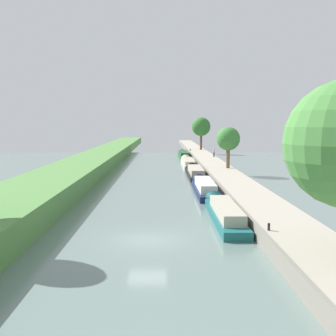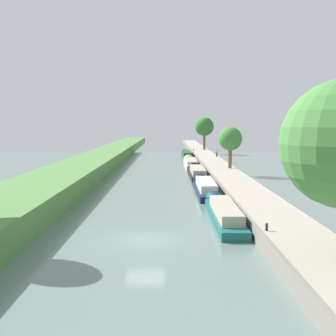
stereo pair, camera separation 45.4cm
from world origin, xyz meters
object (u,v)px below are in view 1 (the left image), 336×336
object	(u,v)px
person_walking	(214,152)
mooring_bollard_far	(190,150)
narrowboat_cream	(188,162)
narrowboat_green	(184,155)
narrowboat_teal	(224,212)
narrowboat_black	(195,172)
narrowboat_navy	(204,187)
mooring_bollard_near	(269,227)

from	to	relation	value
person_walking	mooring_bollard_far	world-z (taller)	person_walking
narrowboat_cream	narrowboat_green	world-z (taller)	narrowboat_green
person_walking	mooring_bollard_far	size ratio (longest dim) A/B	3.69
narrowboat_teal	narrowboat_black	size ratio (longest dim) A/B	0.97
narrowboat_teal	narrowboat_navy	distance (m)	12.63
narrowboat_black	person_walking	world-z (taller)	person_walking
person_walking	narrowboat_navy	bearing A→B (deg)	-98.70
narrowboat_cream	person_walking	xyz separation A→B (m)	(5.35, 5.70, 1.41)
narrowboat_navy	narrowboat_cream	xyz separation A→B (m)	(0.03, 29.46, -0.10)
narrowboat_navy	narrowboat_black	distance (m)	14.08
narrowboat_green	mooring_bollard_near	size ratio (longest dim) A/B	35.16
person_walking	mooring_bollard_near	distance (m)	55.30
narrowboat_cream	mooring_bollard_far	xyz separation A→B (m)	(1.97, 23.52, 0.76)
narrowboat_cream	mooring_bollard_near	xyz separation A→B (m)	(1.97, -49.50, 0.76)
narrowboat_cream	person_walking	bearing A→B (deg)	46.80
mooring_bollard_near	narrowboat_navy	bearing A→B (deg)	95.69
person_walking	narrowboat_green	bearing A→B (deg)	116.91
narrowboat_cream	person_walking	size ratio (longest dim) A/B	9.44
narrowboat_navy	narrowboat_black	bearing A→B (deg)	89.60
narrowboat_black	mooring_bollard_near	distance (m)	34.18
narrowboat_green	person_walking	distance (m)	11.89
narrowboat_navy	narrowboat_black	world-z (taller)	narrowboat_navy
narrowboat_navy	mooring_bollard_near	xyz separation A→B (m)	(2.00, -20.04, 0.66)
person_walking	narrowboat_black	bearing A→B (deg)	-104.06
mooring_bollard_near	narrowboat_green	bearing A→B (deg)	91.71
narrowboat_teal	mooring_bollard_near	size ratio (longest dim) A/B	28.61
narrowboat_teal	person_walking	xyz separation A→B (m)	(5.05, 47.78, 1.32)
narrowboat_cream	mooring_bollard_near	bearing A→B (deg)	-87.72
narrowboat_teal	narrowboat_cream	size ratio (longest dim) A/B	0.82
narrowboat_green	narrowboat_navy	bearing A→B (deg)	-90.04
mooring_bollard_far	mooring_bollard_near	bearing A→B (deg)	-90.00
narrowboat_black	narrowboat_green	bearing A→B (deg)	90.13
narrowboat_black	mooring_bollard_near	size ratio (longest dim) A/B	29.59
narrowboat_green	person_walking	xyz separation A→B (m)	(5.35, -10.54, 1.30)
narrowboat_teal	mooring_bollard_far	bearing A→B (deg)	88.54
narrowboat_teal	mooring_bollard_far	xyz separation A→B (m)	(1.67, 65.60, 0.68)
narrowboat_green	mooring_bollard_far	size ratio (longest dim) A/B	35.16
mooring_bollard_far	narrowboat_green	bearing A→B (deg)	-105.11
narrowboat_cream	mooring_bollard_far	world-z (taller)	mooring_bollard_far
narrowboat_black	mooring_bollard_near	world-z (taller)	mooring_bollard_near
narrowboat_navy	narrowboat_teal	bearing A→B (deg)	-88.52
narrowboat_navy	person_walking	bearing A→B (deg)	81.30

